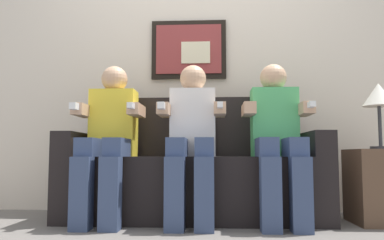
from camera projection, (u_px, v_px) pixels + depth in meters
name	position (u px, v px, depth m)	size (l,w,h in m)	color
ground_plane	(191.00, 228.00, 2.47)	(5.54, 5.54, 0.00)	#66605B
back_wall_assembly	(196.00, 56.00, 3.35)	(4.26, 0.10, 2.60)	beige
couch	(193.00, 176.00, 2.82)	(1.86, 0.58, 0.90)	black
person_on_left	(109.00, 134.00, 2.72)	(0.46, 0.56, 1.11)	yellow
person_in_middle	(192.00, 134.00, 2.68)	(0.46, 0.56, 1.11)	white
person_on_right	(277.00, 134.00, 2.65)	(0.46, 0.56, 1.11)	#4CB266
side_table_right	(382.00, 186.00, 2.64)	(0.40, 0.40, 0.50)	brown
table_lamp	(379.00, 98.00, 2.72)	(0.22, 0.22, 0.46)	#333338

